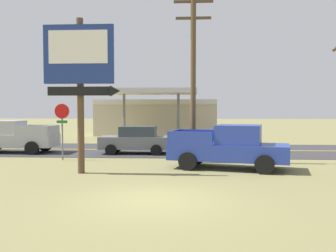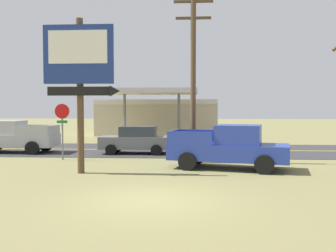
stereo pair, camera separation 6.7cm
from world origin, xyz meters
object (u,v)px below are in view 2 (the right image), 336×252
object	(u,v)px
gas_station	(158,116)
pickup_silver_on_road	(12,137)
stop_sign	(62,121)
motel_sign	(80,69)
pickup_blue_parked_on_lawn	(230,147)
utility_pole	(193,72)
car_grey_near_lane	(137,140)

from	to	relation	value
gas_station	pickup_silver_on_road	bearing A→B (deg)	-114.52
gas_station	stop_sign	bearing A→B (deg)	-99.61
stop_sign	gas_station	xyz separation A→B (m)	(3.23, 19.06, -0.08)
motel_sign	pickup_blue_parked_on_lawn	xyz separation A→B (m)	(6.22, 1.63, -3.33)
utility_pole	motel_sign	bearing A→B (deg)	-143.40
motel_sign	car_grey_near_lane	size ratio (longest dim) A/B	1.52
pickup_blue_parked_on_lawn	gas_station	bearing A→B (deg)	103.66
car_grey_near_lane	stop_sign	bearing A→B (deg)	-140.14
motel_sign	stop_sign	distance (m)	5.04
pickup_blue_parked_on_lawn	motel_sign	bearing A→B (deg)	-165.29
motel_sign	pickup_silver_on_road	world-z (taller)	motel_sign
pickup_blue_parked_on_lawn	car_grey_near_lane	size ratio (longest dim) A/B	1.31
stop_sign	car_grey_near_lane	bearing A→B (deg)	39.86
pickup_blue_parked_on_lawn	pickup_silver_on_road	world-z (taller)	same
motel_sign	car_grey_near_lane	bearing A→B (deg)	79.48
motel_sign	utility_pole	xyz separation A→B (m)	(4.60, 3.42, 0.21)
utility_pole	pickup_blue_parked_on_lawn	xyz separation A→B (m)	(1.62, -1.78, -3.54)
utility_pole	stop_sign	bearing A→B (deg)	175.73
utility_pole	pickup_blue_parked_on_lawn	world-z (taller)	utility_pole
pickup_blue_parked_on_lawn	car_grey_near_lane	bearing A→B (deg)	133.68
gas_station	pickup_silver_on_road	xyz separation A→B (m)	(-7.38, -16.17, -0.98)
motel_sign	car_grey_near_lane	world-z (taller)	motel_sign
stop_sign	motel_sign	bearing A→B (deg)	-60.73
pickup_blue_parked_on_lawn	utility_pole	bearing A→B (deg)	132.18
motel_sign	pickup_silver_on_road	xyz separation A→B (m)	(-6.35, 6.82, -3.33)
pickup_silver_on_road	car_grey_near_lane	xyz separation A→B (m)	(7.61, 0.00, -0.13)
gas_station	car_grey_near_lane	distance (m)	16.21
motel_sign	pickup_silver_on_road	bearing A→B (deg)	132.97
utility_pole	pickup_silver_on_road	size ratio (longest dim) A/B	1.62
stop_sign	utility_pole	world-z (taller)	utility_pole
stop_sign	gas_station	size ratio (longest dim) A/B	0.25
gas_station	pickup_silver_on_road	size ratio (longest dim) A/B	2.31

